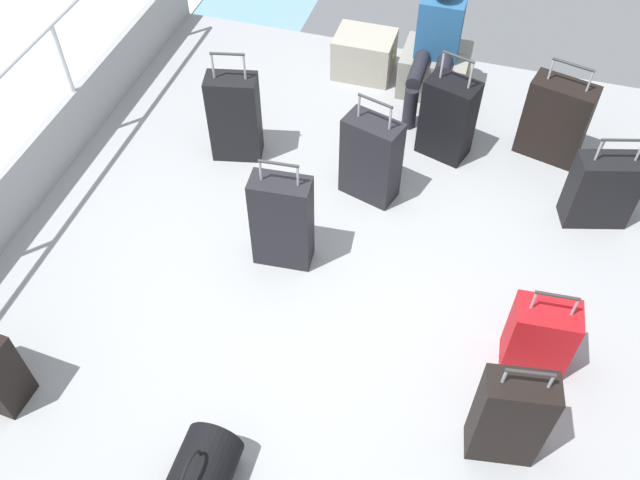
% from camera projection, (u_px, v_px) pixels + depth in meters
% --- Properties ---
extents(ground_plane, '(4.40, 5.20, 0.06)m').
position_uv_depth(ground_plane, '(327.00, 267.00, 4.58)').
color(ground_plane, '#939699').
extents(gunwale_port, '(0.06, 5.20, 0.45)m').
position_uv_depth(gunwale_port, '(31.00, 175.00, 4.80)').
color(gunwale_port, '#939699').
rests_on(gunwale_port, ground_plane).
extents(railing_port, '(0.04, 4.20, 1.02)m').
position_uv_depth(railing_port, '(4.00, 112.00, 4.38)').
color(railing_port, silver).
rests_on(railing_port, ground_plane).
extents(cargo_crate_0, '(0.53, 0.39, 0.37)m').
position_uv_depth(cargo_crate_0, '(364.00, 54.00, 5.82)').
color(cargo_crate_0, '#9E9989').
rests_on(cargo_crate_0, ground_plane).
extents(cargo_crate_1, '(0.58, 0.48, 0.35)m').
position_uv_depth(cargo_crate_1, '(434.00, 70.00, 5.69)').
color(cargo_crate_1, gray).
rests_on(cargo_crate_1, ground_plane).
extents(passenger_seated, '(0.34, 0.66, 1.05)m').
position_uv_depth(passenger_seated, '(436.00, 43.00, 5.30)').
color(passenger_seated, '#26598C').
rests_on(passenger_seated, ground_plane).
extents(suitcase_0, '(0.50, 0.33, 0.81)m').
position_uv_depth(suitcase_0, '(555.00, 120.00, 5.04)').
color(suitcase_0, black).
rests_on(suitcase_0, ground_plane).
extents(suitcase_2, '(0.37, 0.25, 0.66)m').
position_uv_depth(suitcase_2, '(540.00, 337.00, 3.88)').
color(suitcase_2, red).
rests_on(suitcase_2, ground_plane).
extents(suitcase_3, '(0.39, 0.22, 0.86)m').
position_uv_depth(suitcase_3, '(282.00, 221.00, 4.34)').
color(suitcase_3, black).
rests_on(suitcase_3, ground_plane).
extents(suitcase_4, '(0.42, 0.34, 0.86)m').
position_uv_depth(suitcase_4, '(448.00, 118.00, 5.05)').
color(suitcase_4, black).
rests_on(suitcase_4, ground_plane).
extents(suitcase_5, '(0.44, 0.32, 0.83)m').
position_uv_depth(suitcase_5, '(371.00, 159.00, 4.76)').
color(suitcase_5, black).
rests_on(suitcase_5, ground_plane).
extents(suitcase_6, '(0.38, 0.24, 0.81)m').
position_uv_depth(suitcase_6, '(510.00, 418.00, 3.46)').
color(suitcase_6, black).
rests_on(suitcase_6, ground_plane).
extents(suitcase_7, '(0.47, 0.32, 0.73)m').
position_uv_depth(suitcase_7, '(602.00, 190.00, 4.62)').
color(suitcase_7, black).
rests_on(suitcase_7, ground_plane).
extents(suitcase_8, '(0.40, 0.28, 0.90)m').
position_uv_depth(suitcase_8, '(235.00, 117.00, 5.02)').
color(suitcase_8, black).
rests_on(suitcase_8, ground_plane).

